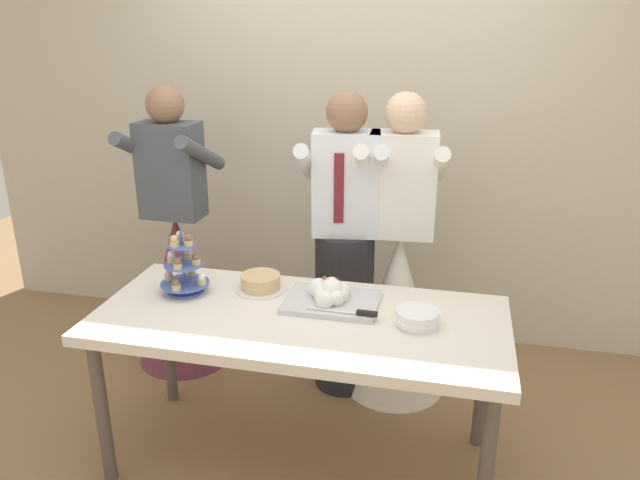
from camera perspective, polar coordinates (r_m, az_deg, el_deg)
The scene contains 10 objects.
ground_plane at distance 3.12m, azimuth -1.76°, elevation -19.79°, with size 8.00×8.00×0.00m, color olive.
rear_wall at distance 3.85m, azimuth 3.60°, elevation 11.87°, with size 5.20×0.10×2.90m, color beige.
dessert_table at distance 2.72m, azimuth -1.91°, elevation -8.39°, with size 1.80×0.80×0.78m.
cupcake_stand at distance 2.92m, azimuth -12.60°, elevation -2.65°, with size 0.23×0.23×0.31m.
main_cake_tray at distance 2.77m, azimuth 0.99°, elevation -5.21°, with size 0.44×0.31×0.13m.
plate_stack at distance 2.62m, azimuth 9.07°, elevation -7.19°, with size 0.19×0.19×0.07m.
round_cake at distance 2.92m, azimuth -5.56°, elevation -4.00°, with size 0.24×0.24×0.08m.
person_groom at distance 3.31m, azimuth 2.30°, elevation -2.17°, with size 0.52×0.55×1.66m.
person_bride at distance 3.37m, azimuth 7.23°, elevation -4.91°, with size 0.56×0.56×1.66m.
person_guest at distance 3.72m, azimuth -13.00°, elevation -2.79°, with size 0.56×0.56×1.66m.
Camera 1 is at (0.63, -2.31, 2.00)m, focal length 34.29 mm.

